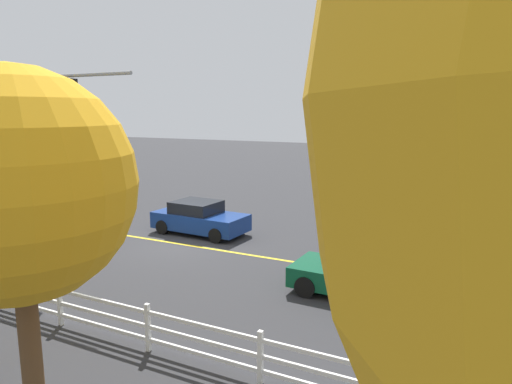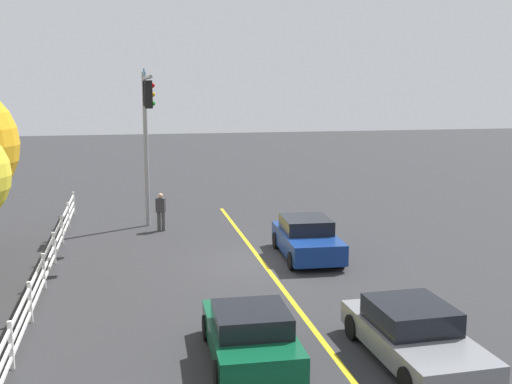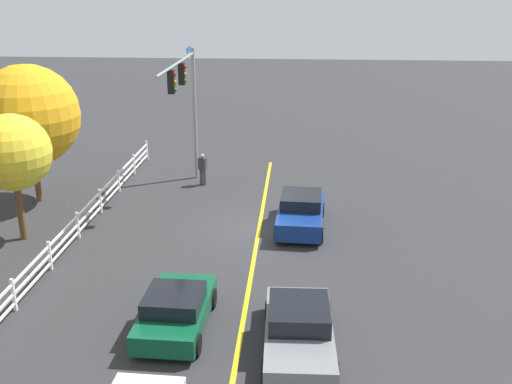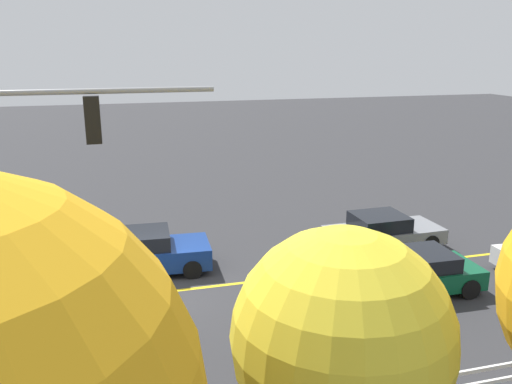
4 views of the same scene
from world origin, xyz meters
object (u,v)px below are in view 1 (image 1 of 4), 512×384
at_px(car_2, 406,246).
at_px(pedestrian, 18,225).
at_px(car_0, 199,218).
at_px(car_1, 359,275).
at_px(tree_2, 16,187).

bearing_deg(car_2, pedestrian, -162.08).
height_order(car_0, car_1, car_0).
xyz_separation_m(car_0, car_1, (-8.25, 3.78, -0.07)).
relative_size(pedestrian, tree_2, 0.28).
height_order(car_0, pedestrian, pedestrian).
xyz_separation_m(pedestrian, tree_2, (-10.89, 7.60, 3.51)).
height_order(car_1, tree_2, tree_2).
height_order(car_1, car_2, car_2).
bearing_deg(pedestrian, car_0, 62.32).
bearing_deg(car_0, car_2, 2.43).
distance_m(car_0, tree_2, 14.36).
bearing_deg(car_2, car_1, -102.99).
relative_size(car_0, car_1, 1.10).
bearing_deg(tree_2, pedestrian, -34.94).
distance_m(car_1, tree_2, 10.09).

